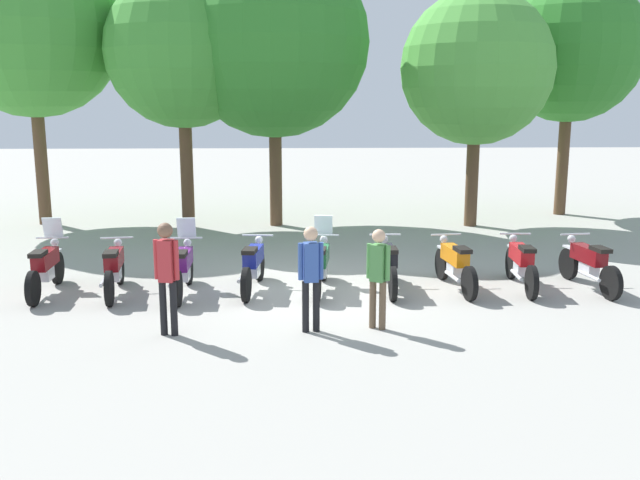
{
  "coord_description": "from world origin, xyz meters",
  "views": [
    {
      "loc": [
        -0.49,
        -12.92,
        3.62
      ],
      "look_at": [
        0.0,
        0.5,
        0.9
      ],
      "focal_mm": 39.1,
      "sensor_mm": 36.0,
      "label": 1
    }
  ],
  "objects_px": {
    "motorcycle_2": "(183,267)",
    "person_2": "(167,269)",
    "motorcycle_0": "(46,267)",
    "person_0": "(311,271)",
    "tree_0": "(31,27)",
    "motorcycle_1": "(114,268)",
    "tree_2": "(274,42)",
    "motorcycle_5": "(388,264)",
    "tree_1": "(182,51)",
    "motorcycle_4": "(321,264)",
    "motorcycle_7": "(521,263)",
    "motorcycle_3": "(253,265)",
    "tree_3": "(477,69)",
    "tree_4": "(570,49)",
    "motorcycle_6": "(455,264)",
    "motorcycle_8": "(588,263)",
    "person_1": "(378,272)"
  },
  "relations": [
    {
      "from": "motorcycle_3",
      "to": "tree_0",
      "type": "xyz_separation_m",
      "value": [
        -6.57,
        7.55,
        5.11
      ]
    },
    {
      "from": "motorcycle_1",
      "to": "motorcycle_6",
      "type": "height_order",
      "value": "same"
    },
    {
      "from": "motorcycle_7",
      "to": "motorcycle_2",
      "type": "bearing_deg",
      "value": 95.22
    },
    {
      "from": "motorcycle_2",
      "to": "tree_4",
      "type": "distance_m",
      "value": 14.61
    },
    {
      "from": "person_0",
      "to": "person_1",
      "type": "xyz_separation_m",
      "value": [
        1.07,
        0.11,
        -0.05
      ]
    },
    {
      "from": "motorcycle_0",
      "to": "motorcycle_2",
      "type": "height_order",
      "value": "same"
    },
    {
      "from": "person_0",
      "to": "tree_1",
      "type": "relative_size",
      "value": 0.24
    },
    {
      "from": "motorcycle_3",
      "to": "tree_3",
      "type": "relative_size",
      "value": 0.33
    },
    {
      "from": "tree_1",
      "to": "tree_2",
      "type": "xyz_separation_m",
      "value": [
        2.5,
        0.3,
        0.29
      ]
    },
    {
      "from": "motorcycle_4",
      "to": "tree_1",
      "type": "bearing_deg",
      "value": 34.38
    },
    {
      "from": "motorcycle_8",
      "to": "motorcycle_6",
      "type": "bearing_deg",
      "value": 81.67
    },
    {
      "from": "motorcycle_2",
      "to": "motorcycle_3",
      "type": "distance_m",
      "value": 1.32
    },
    {
      "from": "motorcycle_8",
      "to": "tree_2",
      "type": "height_order",
      "value": "tree_2"
    },
    {
      "from": "motorcycle_2",
      "to": "person_2",
      "type": "xyz_separation_m",
      "value": [
        0.14,
        -2.37,
        0.54
      ]
    },
    {
      "from": "motorcycle_0",
      "to": "motorcycle_4",
      "type": "distance_m",
      "value": 5.2
    },
    {
      "from": "motorcycle_0",
      "to": "tree_1",
      "type": "bearing_deg",
      "value": -16.44
    },
    {
      "from": "motorcycle_0",
      "to": "person_0",
      "type": "height_order",
      "value": "person_0"
    },
    {
      "from": "motorcycle_2",
      "to": "motorcycle_7",
      "type": "distance_m",
      "value": 6.5
    },
    {
      "from": "motorcycle_4",
      "to": "tree_0",
      "type": "relative_size",
      "value": 0.27
    },
    {
      "from": "person_0",
      "to": "person_2",
      "type": "relative_size",
      "value": 0.95
    },
    {
      "from": "motorcycle_5",
      "to": "tree_4",
      "type": "bearing_deg",
      "value": -36.62
    },
    {
      "from": "motorcycle_5",
      "to": "tree_0",
      "type": "bearing_deg",
      "value": 51.19
    },
    {
      "from": "person_0",
      "to": "tree_3",
      "type": "height_order",
      "value": "tree_3"
    },
    {
      "from": "motorcycle_8",
      "to": "tree_2",
      "type": "xyz_separation_m",
      "value": [
        -6.22,
        7.2,
        4.69
      ]
    },
    {
      "from": "motorcycle_7",
      "to": "tree_1",
      "type": "bearing_deg",
      "value": 51.16
    },
    {
      "from": "motorcycle_1",
      "to": "tree_3",
      "type": "bearing_deg",
      "value": -57.7
    },
    {
      "from": "motorcycle_3",
      "to": "tree_4",
      "type": "height_order",
      "value": "tree_4"
    },
    {
      "from": "motorcycle_0",
      "to": "motorcycle_3",
      "type": "bearing_deg",
      "value": -91.33
    },
    {
      "from": "motorcycle_7",
      "to": "tree_1",
      "type": "distance_m",
      "value": 11.0
    },
    {
      "from": "motorcycle_5",
      "to": "motorcycle_6",
      "type": "distance_m",
      "value": 1.3
    },
    {
      "from": "motorcycle_2",
      "to": "motorcycle_6",
      "type": "distance_m",
      "value": 5.19
    },
    {
      "from": "motorcycle_1",
      "to": "tree_2",
      "type": "xyz_separation_m",
      "value": [
        2.86,
        7.24,
        4.69
      ]
    },
    {
      "from": "motorcycle_1",
      "to": "tree_3",
      "type": "xyz_separation_m",
      "value": [
        8.52,
        6.96,
        3.96
      ]
    },
    {
      "from": "motorcycle_7",
      "to": "motorcycle_8",
      "type": "distance_m",
      "value": 1.3
    },
    {
      "from": "motorcycle_2",
      "to": "motorcycle_6",
      "type": "relative_size",
      "value": 1.0
    },
    {
      "from": "motorcycle_1",
      "to": "motorcycle_3",
      "type": "relative_size",
      "value": 1.0
    },
    {
      "from": "motorcycle_6",
      "to": "tree_3",
      "type": "height_order",
      "value": "tree_3"
    },
    {
      "from": "motorcycle_1",
      "to": "tree_1",
      "type": "xyz_separation_m",
      "value": [
        0.36,
        6.94,
        4.4
      ]
    },
    {
      "from": "tree_0",
      "to": "motorcycle_5",
      "type": "bearing_deg",
      "value": -39.59
    },
    {
      "from": "tree_3",
      "to": "tree_4",
      "type": "xyz_separation_m",
      "value": [
        3.38,
        1.95,
        0.66
      ]
    },
    {
      "from": "motorcycle_4",
      "to": "motorcycle_5",
      "type": "xyz_separation_m",
      "value": [
        1.29,
        -0.01,
        -0.01
      ]
    },
    {
      "from": "motorcycle_0",
      "to": "tree_0",
      "type": "distance_m",
      "value": 9.58
    },
    {
      "from": "motorcycle_1",
      "to": "tree_1",
      "type": "height_order",
      "value": "tree_1"
    },
    {
      "from": "motorcycle_0",
      "to": "motorcycle_5",
      "type": "height_order",
      "value": "motorcycle_0"
    },
    {
      "from": "motorcycle_8",
      "to": "tree_0",
      "type": "distance_m",
      "value": 15.99
    },
    {
      "from": "motorcycle_2",
      "to": "tree_3",
      "type": "xyz_separation_m",
      "value": [
        7.22,
        7.0,
        3.94
      ]
    },
    {
      "from": "motorcycle_3",
      "to": "tree_1",
      "type": "xyz_separation_m",
      "value": [
        -2.24,
        6.77,
        4.4
      ]
    },
    {
      "from": "person_1",
      "to": "tree_0",
      "type": "relative_size",
      "value": 0.2
    },
    {
      "from": "motorcycle_1",
      "to": "tree_2",
      "type": "bearing_deg",
      "value": -28.51
    },
    {
      "from": "motorcycle_0",
      "to": "motorcycle_8",
      "type": "distance_m",
      "value": 10.39
    }
  ]
}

